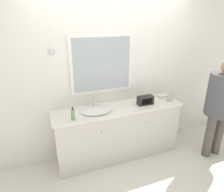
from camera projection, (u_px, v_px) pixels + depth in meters
name	position (u px, v px, depth m)	size (l,w,h in m)	color
ground_plane	(125.00, 165.00, 3.08)	(14.00, 14.00, 0.00)	silver
wall_back	(112.00, 76.00, 3.09)	(8.00, 0.18, 2.55)	white
vanity_counter	(118.00, 132.00, 3.17)	(2.00, 0.51, 0.86)	beige
sink_basin	(97.00, 110.00, 2.87)	(0.44, 0.35, 0.18)	white
soap_bottle	(73.00, 114.00, 2.62)	(0.05, 0.05, 0.19)	#709966
appliance_box	(145.00, 100.00, 3.09)	(0.25, 0.11, 0.14)	black
picture_frame	(170.00, 98.00, 3.20)	(0.10, 0.01, 0.13)	#B2B2B7
hand_towel_near_sink	(162.00, 96.00, 3.38)	(0.15, 0.11, 0.04)	silver
person	(222.00, 100.00, 2.99)	(0.44, 0.44, 1.58)	#514C47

